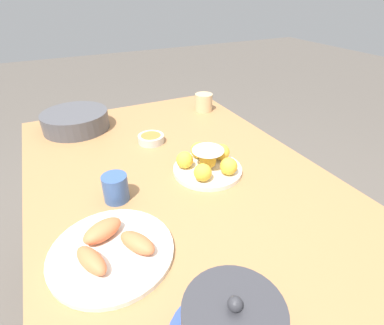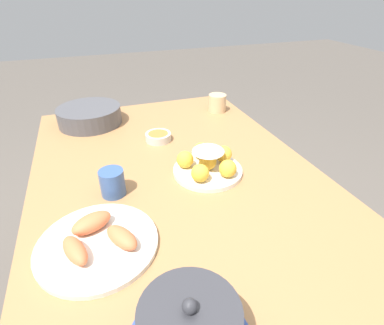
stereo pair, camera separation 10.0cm
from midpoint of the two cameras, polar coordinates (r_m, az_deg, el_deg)
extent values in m
plane|color=#5B544C|center=(1.58, -0.13, -26.05)|extent=(12.00, 12.00, 0.00)
cylinder|color=#A87547|center=(1.88, 5.57, 0.39)|extent=(0.06, 0.06, 0.74)
cylinder|color=#A87547|center=(1.75, -20.76, -4.38)|extent=(0.06, 0.06, 0.74)
cube|color=#A87547|center=(1.03, -0.18, -2.68)|extent=(1.39, 0.94, 0.03)
cylinder|color=silver|center=(1.02, 5.80, -1.65)|extent=(0.23, 0.23, 0.02)
sphere|color=yellow|center=(1.06, 4.47, 2.17)|extent=(0.06, 0.06, 0.06)
sphere|color=yellow|center=(1.00, 1.57, 0.40)|extent=(0.06, 0.06, 0.06)
sphere|color=yellow|center=(0.94, 4.60, -2.12)|extent=(0.06, 0.06, 0.06)
sphere|color=yellow|center=(0.97, 9.77, -1.24)|extent=(0.06, 0.06, 0.06)
sphere|color=yellow|center=(1.05, 8.78, 1.54)|extent=(0.06, 0.06, 0.06)
ellipsoid|color=white|center=(0.98, 6.03, 2.07)|extent=(0.11, 0.11, 0.02)
sphere|color=yellow|center=(1.00, 5.91, 0.12)|extent=(0.06, 0.06, 0.06)
cylinder|color=#4C4C51|center=(1.43, -17.02, 8.51)|extent=(0.28, 0.28, 0.08)
cylinder|color=brown|center=(1.41, -17.23, 9.74)|extent=(0.23, 0.23, 0.01)
cylinder|color=beige|center=(1.22, -4.28, 4.80)|extent=(0.10, 0.10, 0.03)
cylinder|color=olive|center=(1.22, -4.30, 5.33)|extent=(0.08, 0.08, 0.01)
cylinder|color=silver|center=(0.78, -13.97, -15.04)|extent=(0.30, 0.30, 0.01)
ellipsoid|color=#E57042|center=(0.80, -15.19, -11.16)|extent=(0.09, 0.12, 0.04)
ellipsoid|color=#E57042|center=(0.74, -17.74, -15.83)|extent=(0.11, 0.08, 0.04)
ellipsoid|color=#E57042|center=(0.75, -9.45, -14.02)|extent=(0.11, 0.09, 0.04)
cylinder|color=#DBB27F|center=(1.52, 6.75, 11.13)|extent=(0.09, 0.09, 0.08)
cylinder|color=#38568E|center=(0.92, -11.95, -3.87)|extent=(0.07, 0.07, 0.08)
sphere|color=#333338|center=(0.50, 5.95, -25.85)|extent=(0.02, 0.02, 0.02)
camera|label=1|loc=(0.05, -87.14, 1.74)|focal=28.00mm
camera|label=2|loc=(0.05, 92.86, -1.74)|focal=28.00mm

